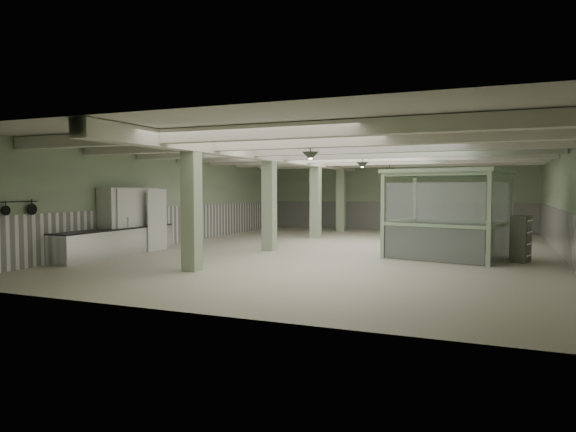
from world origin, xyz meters
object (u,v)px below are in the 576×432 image
at_px(prep_counter, 116,242).
at_px(filing_cabinet, 521,239).
at_px(walkin_cooler, 131,220).
at_px(guard_booth, 448,199).

height_order(prep_counter, filing_cabinet, filing_cabinet).
xyz_separation_m(prep_counter, walkin_cooler, (-0.08, 0.83, 0.68)).
height_order(prep_counter, guard_booth, guard_booth).
bearing_deg(prep_counter, guard_booth, 20.27).
bearing_deg(walkin_cooler, guard_booth, 15.90).
bearing_deg(filing_cabinet, walkin_cooler, -150.57).
relative_size(prep_counter, guard_booth, 1.24).
bearing_deg(filing_cabinet, guard_booth, -170.70).
relative_size(walkin_cooler, guard_booth, 0.61).
relative_size(prep_counter, walkin_cooler, 2.02).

